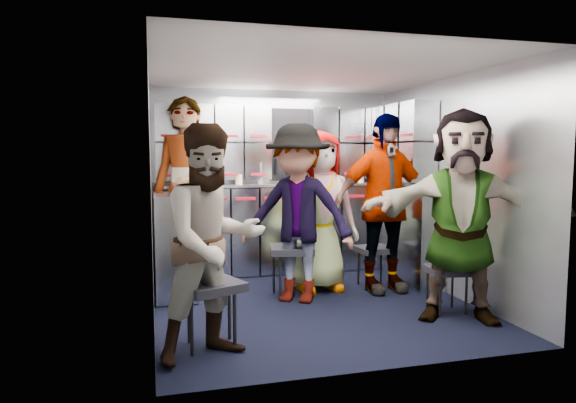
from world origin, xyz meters
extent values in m
plane|color=black|center=(0.00, 0.00, 0.00)|extent=(3.00, 3.00, 0.00)
cube|color=#999FA7|center=(0.00, 1.50, 1.05)|extent=(2.80, 0.04, 2.10)
cube|color=#999FA7|center=(-1.40, 0.00, 1.05)|extent=(0.04, 3.00, 2.10)
cube|color=#999FA7|center=(1.40, 0.00, 1.05)|extent=(0.04, 3.00, 2.10)
cube|color=silver|center=(0.00, 0.00, 2.10)|extent=(2.80, 3.00, 0.02)
cube|color=#9DA2AD|center=(0.00, 1.29, 0.49)|extent=(2.68, 0.38, 0.99)
cube|color=#9DA2AD|center=(-1.19, 0.56, 0.49)|extent=(0.38, 0.76, 0.99)
cube|color=silver|center=(0.00, 1.29, 1.01)|extent=(2.68, 0.42, 0.03)
cube|color=#9DA2AD|center=(0.00, 1.35, 1.49)|extent=(2.68, 0.28, 0.82)
cube|color=#9DA2AD|center=(1.25, 0.70, 1.49)|extent=(0.28, 1.00, 0.82)
cube|color=#9DA2AD|center=(1.25, 0.60, 0.50)|extent=(0.28, 1.20, 1.00)
cube|color=#A80F1C|center=(0.00, 1.09, 0.88)|extent=(2.60, 0.02, 0.03)
cube|color=black|center=(-1.01, -0.83, 0.44)|extent=(0.51, 0.50, 0.06)
cylinder|color=black|center=(-1.16, -0.96, 0.21)|extent=(0.03, 0.03, 0.42)
cylinder|color=black|center=(-0.86, -0.96, 0.21)|extent=(0.03, 0.03, 0.42)
cylinder|color=black|center=(-1.16, -0.70, 0.21)|extent=(0.03, 0.03, 0.42)
cylinder|color=black|center=(-0.86, -0.70, 0.21)|extent=(0.03, 0.03, 0.42)
cube|color=black|center=(-0.10, 0.30, 0.45)|extent=(0.48, 0.46, 0.06)
cylinder|color=black|center=(-0.25, 0.17, 0.21)|extent=(0.03, 0.03, 0.43)
cylinder|color=black|center=(0.05, 0.17, 0.21)|extent=(0.03, 0.03, 0.43)
cylinder|color=black|center=(-0.25, 0.43, 0.21)|extent=(0.03, 0.03, 0.43)
cylinder|color=black|center=(0.05, 0.43, 0.21)|extent=(0.03, 0.03, 0.43)
cube|color=black|center=(0.22, 0.63, 0.44)|extent=(0.48, 0.46, 0.06)
cylinder|color=black|center=(0.07, 0.50, 0.21)|extent=(0.03, 0.03, 0.42)
cylinder|color=black|center=(0.37, 0.50, 0.21)|extent=(0.03, 0.03, 0.42)
cylinder|color=black|center=(0.07, 0.76, 0.21)|extent=(0.03, 0.03, 0.42)
cylinder|color=black|center=(0.37, 0.76, 0.21)|extent=(0.03, 0.03, 0.42)
cube|color=black|center=(0.81, 0.42, 0.39)|extent=(0.37, 0.35, 0.06)
cylinder|color=black|center=(0.68, 0.31, 0.18)|extent=(0.02, 0.02, 0.37)
cylinder|color=black|center=(0.94, 0.31, 0.18)|extent=(0.02, 0.02, 0.37)
cylinder|color=black|center=(0.68, 0.53, 0.18)|extent=(0.02, 0.02, 0.37)
cylinder|color=black|center=(0.94, 0.53, 0.18)|extent=(0.02, 0.02, 0.37)
cube|color=black|center=(1.05, -0.55, 0.37)|extent=(0.39, 0.38, 0.05)
cylinder|color=black|center=(0.93, -0.66, 0.18)|extent=(0.02, 0.02, 0.35)
cylinder|color=black|center=(1.17, -0.66, 0.18)|extent=(0.02, 0.02, 0.35)
cylinder|color=black|center=(0.93, -0.45, 0.18)|extent=(0.02, 0.02, 0.35)
cylinder|color=black|center=(1.17, -0.45, 0.18)|extent=(0.02, 0.02, 0.35)
imported|color=black|center=(-1.05, 0.95, 0.98)|extent=(0.84, 0.72, 1.95)
imported|color=black|center=(-1.01, -1.01, 0.79)|extent=(0.92, 0.83, 1.57)
imported|color=black|center=(-0.10, 0.12, 0.82)|extent=(1.22, 1.08, 1.64)
imported|color=black|center=(0.22, 0.45, 0.80)|extent=(0.80, 0.54, 1.60)
imported|color=black|center=(0.81, 0.24, 0.88)|extent=(1.05, 0.48, 1.76)
imported|color=black|center=(1.05, -0.73, 0.87)|extent=(1.67, 1.20, 1.75)
cylinder|color=white|center=(-0.74, 1.24, 1.16)|extent=(0.06, 0.06, 0.26)
cylinder|color=white|center=(-0.21, 1.24, 1.15)|extent=(0.06, 0.06, 0.24)
cylinder|color=white|center=(0.66, 1.24, 1.15)|extent=(0.06, 0.06, 0.25)
cylinder|color=beige|center=(-0.46, 1.23, 1.08)|extent=(0.08, 0.08, 0.11)
cylinder|color=beige|center=(0.99, 1.23, 1.08)|extent=(0.07, 0.07, 0.09)
camera|label=1|loc=(-1.39, -4.39, 1.38)|focal=32.00mm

